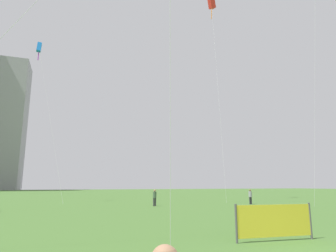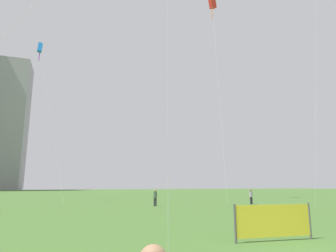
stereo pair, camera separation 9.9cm
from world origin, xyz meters
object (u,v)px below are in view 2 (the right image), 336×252
at_px(kite_flying_2, 212,2).
at_px(kite_flying_3, 40,48).
at_px(person_standing_5, 155,197).
at_px(event_banner, 274,221).
at_px(person_standing_6, 251,196).

relative_size(kite_flying_2, kite_flying_3, 1.58).
bearing_deg(kite_flying_2, person_standing_5, -145.31).
xyz_separation_m(kite_flying_2, kite_flying_3, (-24.87, 2.43, -11.43)).
height_order(kite_flying_2, event_banner, kite_flying_2).
relative_size(kite_flying_3, event_banner, 6.24).
bearing_deg(kite_flying_3, kite_flying_2, -5.59).
relative_size(person_standing_5, event_banner, 0.49).
distance_m(kite_flying_2, event_banner, 43.96).
bearing_deg(event_banner, person_standing_5, 84.00).
xyz_separation_m(kite_flying_3, event_banner, (10.28, -30.63, -18.98)).
distance_m(person_standing_5, event_banner, 19.62).
bearing_deg(person_standing_5, person_standing_6, 2.64).
bearing_deg(person_standing_6, kite_flying_2, 84.03).
height_order(person_standing_5, kite_flying_3, kite_flying_3).
bearing_deg(kite_flying_3, event_banner, -71.44).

